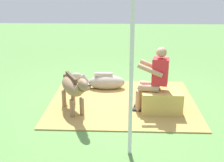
% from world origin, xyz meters
% --- Properties ---
extents(ground_plane, '(24.00, 24.00, 0.00)m').
position_xyz_m(ground_plane, '(0.00, 0.00, 0.00)').
color(ground_plane, '#568442').
extents(hay_patch, '(3.14, 2.65, 0.02)m').
position_xyz_m(hay_patch, '(-0.23, -0.13, 0.01)').
color(hay_patch, '#AD8C47').
rests_on(hay_patch, ground).
extents(hay_bale, '(0.79, 0.55, 0.47)m').
position_xyz_m(hay_bale, '(-1.01, 0.34, 0.23)').
color(hay_bale, tan).
rests_on(hay_bale, ground).
extents(person_seated, '(0.71, 0.50, 1.35)m').
position_xyz_m(person_seated, '(-0.85, 0.31, 0.74)').
color(person_seated, tan).
rests_on(person_seated, ground).
extents(pony_standing, '(0.79, 1.23, 0.91)m').
position_xyz_m(pony_standing, '(0.74, 0.45, 0.55)').
color(pony_standing, '#8C6B4C').
rests_on(pony_standing, ground).
extents(pony_lying, '(1.34, 0.43, 0.42)m').
position_xyz_m(pony_lying, '(0.26, -0.91, 0.19)').
color(pony_lying, gray).
rests_on(pony_lying, ground).
extents(tent_pole_left, '(0.06, 0.06, 2.49)m').
position_xyz_m(tent_pole_left, '(-0.35, 1.83, 1.24)').
color(tent_pole_left, silver).
rests_on(tent_pole_left, ground).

